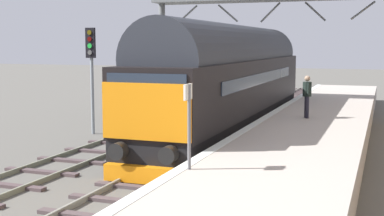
{
  "coord_description": "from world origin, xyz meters",
  "views": [
    {
      "loc": [
        6.1,
        -16.3,
        3.86
      ],
      "look_at": [
        0.2,
        -0.14,
        1.78
      ],
      "focal_mm": 49.56,
      "sensor_mm": 36.0,
      "label": 1
    }
  ],
  "objects_px": {
    "platform_number_sign": "(189,113)",
    "signal_post_near": "(91,65)",
    "diesel_locomotive": "(231,77)",
    "waiting_passenger": "(307,93)"
  },
  "relations": [
    {
      "from": "platform_number_sign",
      "to": "signal_post_near",
      "type": "bearing_deg",
      "value": 131.59
    },
    {
      "from": "signal_post_near",
      "to": "diesel_locomotive",
      "type": "bearing_deg",
      "value": 17.62
    },
    {
      "from": "platform_number_sign",
      "to": "waiting_passenger",
      "type": "distance_m",
      "value": 9.65
    },
    {
      "from": "signal_post_near",
      "to": "waiting_passenger",
      "type": "xyz_separation_m",
      "value": [
        8.96,
        0.97,
        -0.98
      ]
    },
    {
      "from": "diesel_locomotive",
      "to": "platform_number_sign",
      "type": "height_order",
      "value": "diesel_locomotive"
    },
    {
      "from": "diesel_locomotive",
      "to": "waiting_passenger",
      "type": "distance_m",
      "value": 3.42
    },
    {
      "from": "signal_post_near",
      "to": "waiting_passenger",
      "type": "height_order",
      "value": "signal_post_near"
    },
    {
      "from": "signal_post_near",
      "to": "platform_number_sign",
      "type": "relative_size",
      "value": 2.33
    },
    {
      "from": "diesel_locomotive",
      "to": "signal_post_near",
      "type": "relative_size",
      "value": 3.84
    },
    {
      "from": "diesel_locomotive",
      "to": "platform_number_sign",
      "type": "xyz_separation_m",
      "value": [
        1.94,
        -10.38,
        -0.17
      ]
    }
  ]
}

